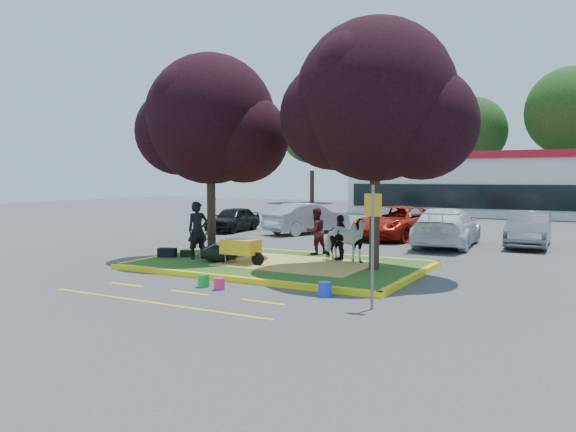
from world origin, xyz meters
The scene contains 32 objects.
ground centered at (0.00, 0.00, 0.00)m, with size 90.00×90.00×0.00m, color #424244.
median_island centered at (0.00, 0.00, 0.07)m, with size 8.00×5.00×0.15m, color #25541A.
curb_near centered at (0.00, -2.58, 0.07)m, with size 8.30×0.16×0.15m, color yellow.
curb_far centered at (0.00, 2.58, 0.07)m, with size 8.30×0.16×0.15m, color yellow.
curb_left centered at (-4.08, 0.00, 0.07)m, with size 0.16×5.30×0.15m, color yellow.
curb_right centered at (4.08, 0.00, 0.07)m, with size 0.16×5.30×0.15m, color yellow.
straw_bedding centered at (0.60, 0.00, 0.15)m, with size 4.20×3.00×0.01m, color #EBC460.
tree_purple_left centered at (-2.78, 0.38, 4.36)m, with size 5.06×4.20×6.51m.
tree_purple_right centered at (2.92, 0.18, 4.56)m, with size 5.30×4.40×6.82m.
fire_lane_stripe_a centered at (-2.00, -4.20, 0.00)m, with size 1.10×0.12×0.01m, color yellow.
fire_lane_stripe_b centered at (0.00, -4.20, 0.00)m, with size 1.10×0.12×0.01m, color yellow.
fire_lane_stripe_c centered at (2.00, -4.20, 0.00)m, with size 1.10×0.12×0.01m, color yellow.
fire_lane_long centered at (0.00, -5.40, 0.00)m, with size 6.00×0.10×0.01m, color yellow.
retail_building centered at (2.00, 27.98, 2.25)m, with size 20.40×8.40×4.40m.
treeline centered at (1.23, 37.61, 7.73)m, with size 46.58×7.80×14.63m.
cow centered at (1.69, 0.90, 0.84)m, with size 0.74×1.62×1.37m, color white.
calf centered at (-1.67, -0.83, 0.41)m, with size 1.18×0.67×0.51m, color black.
handler centered at (-2.60, -0.58, 1.04)m, with size 0.65×0.43×1.79m, color black.
visitor_a centered at (0.14, 2.17, 0.91)m, with size 0.74×0.58×1.52m, color #48141D.
visitor_b centered at (1.43, 1.26, 0.85)m, with size 0.82×0.34×1.39m, color black.
wheelbarrow centered at (-0.82, -0.82, 0.65)m, with size 1.93×0.66×0.73m.
gear_bag_dark centered at (-3.70, -0.74, 0.29)m, with size 0.56×0.31×0.29m, color black.
gear_bag_green centered at (-3.20, -0.36, 0.26)m, with size 0.40×0.25×0.21m, color black.
sign_post centered at (4.30, -3.67, 1.57)m, with size 0.36×0.06×2.54m.
bucket_green centered at (-0.14, -3.48, 0.16)m, with size 0.29×0.29×0.31m, color green.
bucket_pink centered at (0.40, -3.57, 0.14)m, with size 0.27×0.27×0.29m, color #D42F71.
bucket_blue centered at (2.94, -3.02, 0.17)m, with size 0.31×0.31×0.34m, color blue.
car_black centered at (-7.54, 8.48, 0.61)m, with size 1.45×3.60×1.23m, color black.
car_silver centered at (-3.87, 9.38, 0.73)m, with size 1.54×4.41×1.45m, color #A7AAAF.
car_red centered at (0.58, 9.29, 0.71)m, with size 2.35×5.10×1.42m, color #A7180D.
car_white centered at (3.14, 7.57, 0.75)m, with size 2.10×5.17×1.50m, color white.
car_grey centered at (5.94, 8.94, 0.69)m, with size 1.45×4.16×1.37m, color slate.
Camera 1 is at (8.29, -14.35, 2.70)m, focal length 35.00 mm.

